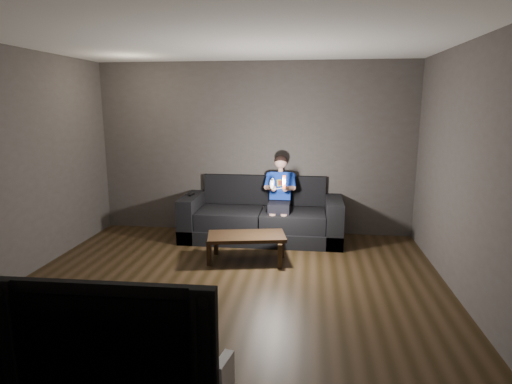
# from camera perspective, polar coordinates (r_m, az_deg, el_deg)

# --- Properties ---
(floor) EXTENTS (5.00, 5.00, 0.00)m
(floor) POSITION_cam_1_polar(r_m,az_deg,el_deg) (4.78, -4.27, -13.82)
(floor) COLOR black
(floor) RESTS_ON ground
(back_wall) EXTENTS (5.00, 0.04, 2.70)m
(back_wall) POSITION_cam_1_polar(r_m,az_deg,el_deg) (6.81, -0.24, 5.77)
(back_wall) COLOR #3F3936
(back_wall) RESTS_ON ground
(front_wall) EXTENTS (5.00, 0.04, 2.70)m
(front_wall) POSITION_cam_1_polar(r_m,az_deg,el_deg) (2.06, -19.01, -9.02)
(front_wall) COLOR #3F3936
(front_wall) RESTS_ON ground
(right_wall) EXTENTS (0.04, 5.00, 2.70)m
(right_wall) POSITION_cam_1_polar(r_m,az_deg,el_deg) (4.57, 27.84, 1.46)
(right_wall) COLOR #3F3936
(right_wall) RESTS_ON ground
(ceiling) EXTENTS (5.00, 5.00, 0.02)m
(ceiling) POSITION_cam_1_polar(r_m,az_deg,el_deg) (4.36, -4.84, 20.17)
(ceiling) COLOR silver
(ceiling) RESTS_ON back_wall
(sofa) EXTENTS (2.42, 1.05, 0.94)m
(sofa) POSITION_cam_1_polar(r_m,az_deg,el_deg) (6.65, 0.83, -3.54)
(sofa) COLOR black
(sofa) RESTS_ON floor
(child) EXTENTS (0.47, 0.58, 1.17)m
(child) POSITION_cam_1_polar(r_m,az_deg,el_deg) (6.45, 3.21, 0.26)
(child) COLOR black
(child) RESTS_ON sofa
(wii_remote_red) EXTENTS (0.04, 0.07, 0.19)m
(wii_remote_red) POSITION_cam_1_polar(r_m,az_deg,el_deg) (5.96, 3.77, 1.36)
(wii_remote_red) COLOR #EF3800
(wii_remote_red) RESTS_ON child
(nunchuk_white) EXTENTS (0.08, 0.11, 0.17)m
(nunchuk_white) POSITION_cam_1_polar(r_m,az_deg,el_deg) (5.99, 2.16, 1.14)
(nunchuk_white) COLOR white
(nunchuk_white) RESTS_ON child
(wii_remote_black) EXTENTS (0.06, 0.15, 0.03)m
(wii_remote_black) POSITION_cam_1_polar(r_m,az_deg,el_deg) (6.69, -8.58, -0.34)
(wii_remote_black) COLOR black
(wii_remote_black) RESTS_ON sofa
(coffee_table) EXTENTS (1.09, 0.69, 0.37)m
(coffee_table) POSITION_cam_1_polar(r_m,az_deg,el_deg) (5.66, -1.28, -6.18)
(coffee_table) COLOR black
(coffee_table) RESTS_ON floor
(tv) EXTENTS (1.16, 0.18, 0.67)m
(tv) POSITION_cam_1_polar(r_m,az_deg,el_deg) (2.50, -18.40, -17.39)
(tv) COLOR black
(tv) RESTS_ON media_console
(wii_console) EXTENTS (0.09, 0.18, 0.23)m
(wii_console) POSITION_cam_1_polar(r_m,az_deg,el_deg) (2.44, -4.34, -23.55)
(wii_console) COLOR white
(wii_console) RESTS_ON media_console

